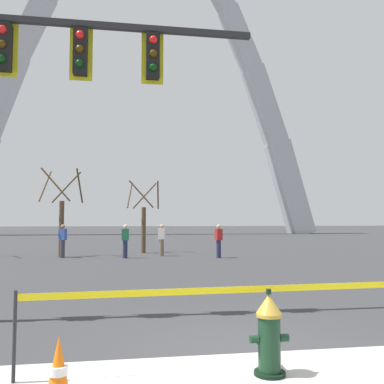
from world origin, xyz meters
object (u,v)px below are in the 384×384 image
(pedestrian_walking_right, at_px, (219,241))
(pedestrian_near_trees, at_px, (125,241))
(fire_hydrant, at_px, (269,334))
(pedestrian_standing_center, at_px, (162,240))
(traffic_cone_by_hydrant, at_px, (58,377))
(monument_arch, at_px, (140,87))
(pedestrian_walking_left, at_px, (63,241))

(pedestrian_walking_right, relative_size, pedestrian_near_trees, 1.00)
(fire_hydrant, relative_size, pedestrian_standing_center, 0.62)
(traffic_cone_by_hydrant, xyz_separation_m, monument_arch, (2.23, 49.10, 18.58))
(monument_arch, height_order, pedestrian_walking_left, monument_arch)
(traffic_cone_by_hydrant, bearing_deg, fire_hydrant, 16.52)
(pedestrian_standing_center, xyz_separation_m, pedestrian_walking_right, (2.60, -1.47, 0.00))
(pedestrian_walking_right, bearing_deg, pedestrian_standing_center, 150.46)
(traffic_cone_by_hydrant, xyz_separation_m, pedestrian_near_trees, (0.60, 16.02, 0.46))
(fire_hydrant, height_order, monument_arch, monument_arch)
(pedestrian_walking_left, xyz_separation_m, pedestrian_near_trees, (2.96, -0.65, 0.00))
(traffic_cone_by_hydrant, height_order, pedestrian_near_trees, pedestrian_near_trees)
(pedestrian_walking_left, relative_size, pedestrian_near_trees, 1.00)
(fire_hydrant, xyz_separation_m, pedestrian_walking_right, (2.73, 14.76, 0.35))
(monument_arch, xyz_separation_m, pedestrian_near_trees, (-1.63, -33.08, -18.12))
(monument_arch, distance_m, pedestrian_walking_left, 37.43)
(monument_arch, bearing_deg, traffic_cone_by_hydrant, -92.60)
(traffic_cone_by_hydrant, distance_m, pedestrian_standing_center, 17.07)
(traffic_cone_by_hydrant, relative_size, pedestrian_standing_center, 0.46)
(fire_hydrant, distance_m, pedestrian_walking_left, 16.66)
(pedestrian_walking_left, xyz_separation_m, pedestrian_standing_center, (4.77, 0.23, 0.00))
(fire_hydrant, height_order, pedestrian_standing_center, pedestrian_standing_center)
(pedestrian_near_trees, bearing_deg, pedestrian_walking_left, 167.69)
(monument_arch, bearing_deg, pedestrian_walking_right, -85.30)
(pedestrian_walking_right, height_order, pedestrian_near_trees, same)
(pedestrian_walking_left, height_order, pedestrian_near_trees, same)
(traffic_cone_by_hydrant, distance_m, pedestrian_near_trees, 16.04)
(monument_arch, distance_m, pedestrian_standing_center, 36.95)
(pedestrian_walking_right, bearing_deg, fire_hydrant, -100.50)
(pedestrian_standing_center, bearing_deg, fire_hydrant, -90.49)
(pedestrian_standing_center, bearing_deg, traffic_cone_by_hydrant, -98.09)
(pedestrian_walking_left, bearing_deg, traffic_cone_by_hydrant, -81.93)
(pedestrian_walking_right, bearing_deg, pedestrian_walking_left, 170.44)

